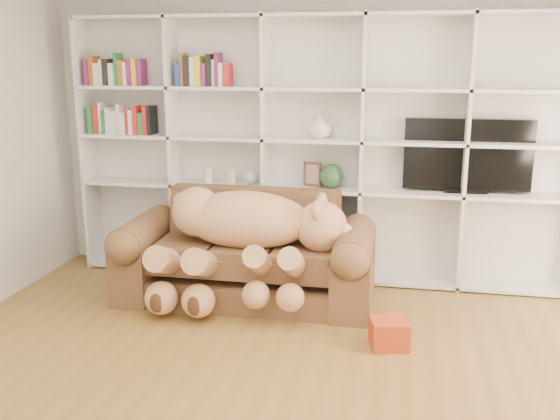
% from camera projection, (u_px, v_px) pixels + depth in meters
% --- Properties ---
extents(floor, '(5.00, 5.00, 0.00)m').
position_uv_depth(floor, '(257.00, 406.00, 3.71)').
color(floor, brown).
rests_on(floor, ground).
extents(wall_back, '(5.00, 0.02, 2.70)m').
position_uv_depth(wall_back, '(317.00, 132.00, 5.77)').
color(wall_back, silver).
rests_on(wall_back, floor).
extents(bookshelf, '(4.43, 0.35, 2.40)m').
position_uv_depth(bookshelf, '(289.00, 138.00, 5.70)').
color(bookshelf, silver).
rests_on(bookshelf, floor).
extents(sofa, '(2.13, 0.92, 0.90)m').
position_uv_depth(sofa, '(247.00, 259.00, 5.33)').
color(sofa, brown).
rests_on(sofa, floor).
extents(teddy_bear, '(1.61, 0.88, 0.94)m').
position_uv_depth(teddy_bear, '(244.00, 233.00, 5.09)').
color(teddy_bear, tan).
rests_on(teddy_bear, sofa).
extents(throw_pillow, '(0.45, 0.37, 0.41)m').
position_uv_depth(throw_pillow, '(203.00, 217.00, 5.48)').
color(throw_pillow, '#530E19').
rests_on(throw_pillow, sofa).
extents(gift_box, '(0.31, 0.29, 0.21)m').
position_uv_depth(gift_box, '(389.00, 333.00, 4.45)').
color(gift_box, '#B33B17').
rests_on(gift_box, floor).
extents(tv, '(1.09, 0.18, 0.64)m').
position_uv_depth(tv, '(467.00, 156.00, 5.42)').
color(tv, black).
rests_on(tv, bookshelf).
extents(picture_frame, '(0.17, 0.09, 0.22)m').
position_uv_depth(picture_frame, '(312.00, 174.00, 5.68)').
color(picture_frame, '#56331D').
rests_on(picture_frame, bookshelf).
extents(green_vase, '(0.22, 0.22, 0.22)m').
position_uv_depth(green_vase, '(331.00, 176.00, 5.65)').
color(green_vase, '#2A522E').
rests_on(green_vase, bookshelf).
extents(figurine_tall, '(0.10, 0.10, 0.16)m').
position_uv_depth(figurine_tall, '(208.00, 175.00, 5.87)').
color(figurine_tall, silver).
rests_on(figurine_tall, bookshelf).
extents(figurine_short, '(0.10, 0.10, 0.13)m').
position_uv_depth(figurine_short, '(232.00, 177.00, 5.83)').
color(figurine_short, silver).
rests_on(figurine_short, bookshelf).
extents(snow_globe, '(0.12, 0.12, 0.12)m').
position_uv_depth(snow_globe, '(251.00, 178.00, 5.80)').
color(snow_globe, silver).
rests_on(snow_globe, bookshelf).
extents(shelf_vase, '(0.27, 0.27, 0.22)m').
position_uv_depth(shelf_vase, '(320.00, 126.00, 5.56)').
color(shelf_vase, silver).
rests_on(shelf_vase, bookshelf).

